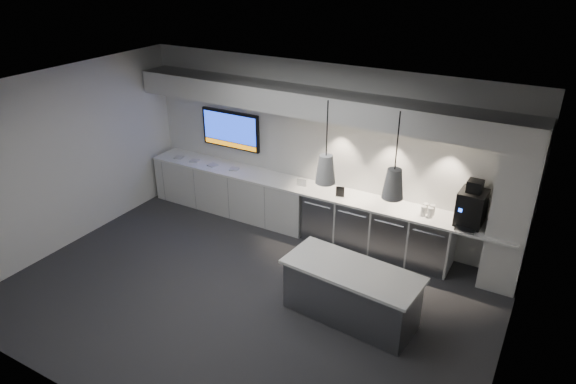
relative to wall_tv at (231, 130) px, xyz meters
The scene contains 28 objects.
floor 3.47m from the wall_tv, 52.18° to the right, with size 7.00×7.00×0.00m, color #2B2A2D.
ceiling 3.42m from the wall_tv, 52.18° to the right, with size 7.00×7.00×0.00m, color black.
wall_back 1.90m from the wall_tv, ahead, with size 7.00×7.00×0.00m, color silver.
wall_front 5.30m from the wall_tv, 68.99° to the right, with size 7.00×7.00×0.00m, color silver.
wall_left 2.92m from the wall_tv, 123.17° to the right, with size 7.00×7.00×0.00m, color silver.
wall_right 5.93m from the wall_tv, 24.38° to the right, with size 7.00×7.00×0.00m, color silver.
back_counter 2.04m from the wall_tv, ahead, with size 6.80×0.65×0.04m, color white.
left_base_cabinets 1.17m from the wall_tv, 61.19° to the right, with size 3.30×0.63×0.86m, color silver.
fridge_unit_a 2.45m from the wall_tv, ahead, with size 0.60×0.61×0.85m, color gray.
fridge_unit_b 3.01m from the wall_tv, ahead, with size 0.60×0.61×0.85m, color gray.
fridge_unit_c 3.60m from the wall_tv, ahead, with size 0.60×0.61×0.85m, color gray.
fridge_unit_d 4.21m from the wall_tv, ahead, with size 0.60×0.61×0.85m, color gray.
backsplash 3.10m from the wall_tv, ahead, with size 4.60×0.03×1.30m, color silver.
soffit 2.09m from the wall_tv, ahead, with size 6.90×0.60×0.40m, color silver.
column 5.11m from the wall_tv, ahead, with size 0.55×0.55×2.60m, color silver.
wall_tv is the anchor object (origin of this frame).
island 4.18m from the wall_tv, 31.39° to the right, with size 1.94×0.98×0.79m.
bin 3.44m from the wall_tv, 36.22° to the right, with size 0.30×0.30×0.42m, color gray.
coffee_machine 4.56m from the wall_tv, ahead, with size 0.40×0.57×0.71m.
sign_black 2.55m from the wall_tv, ahead, with size 0.14×0.02×0.18m, color black.
sign_white 1.83m from the wall_tv, 10.56° to the right, with size 0.18×0.02×0.14m, color white.
cup_cluster 3.97m from the wall_tv, ahead, with size 0.19×0.19×0.16m, color silver, non-canonical shape.
tray_a 1.28m from the wall_tv, 161.28° to the right, with size 0.16×0.16×0.03m, color #BBBBBB.
tray_b 0.98m from the wall_tv, 152.42° to the right, with size 0.16×0.16×0.03m, color #BBBBBB.
tray_c 0.76m from the wall_tv, 122.20° to the right, with size 0.16×0.16×0.03m, color #BBBBBB.
tray_d 0.75m from the wall_tv, 49.26° to the right, with size 0.16×0.16×0.03m, color #BBBBBB.
pendant_left 3.70m from the wall_tv, 35.02° to the right, with size 0.26×0.26×1.07m.
pendant_right 4.45m from the wall_tv, 28.37° to the right, with size 0.26×0.26×1.07m.
Camera 1 is at (3.62, -5.06, 4.68)m, focal length 32.00 mm.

